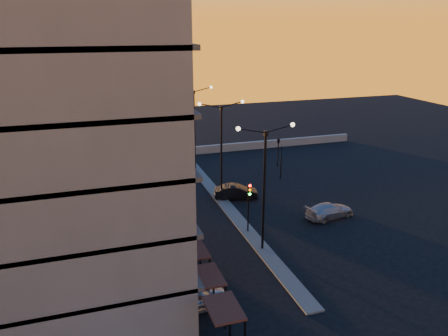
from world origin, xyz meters
TOP-DOWN VIEW (x-y plane):
  - ground at (0.00, 0.00)m, footprint 120.00×120.00m
  - sidewalk_west at (-10.50, 4.00)m, footprint 5.00×40.00m
  - median at (0.00, 10.00)m, footprint 1.20×36.00m
  - parapet at (2.00, 26.00)m, footprint 44.00×0.50m
  - building at (-14.00, 0.03)m, footprint 14.35×17.08m
  - streetlamp_near at (0.00, 0.00)m, footprint 4.32×0.32m
  - streetlamp_mid at (0.00, 10.00)m, footprint 4.32×0.32m
  - streetlamp_far at (0.00, 20.00)m, footprint 4.32×0.32m
  - traffic_light_main at (0.00, 2.87)m, footprint 0.28×0.44m
  - signal_east_a at (8.00, 14.00)m, footprint 0.13×0.16m
  - signal_east_b at (9.50, 18.00)m, footprint 0.42×1.99m
  - car_hatchback at (-6.50, -5.41)m, footprint 4.17×1.93m
  - car_sedan at (1.50, 10.07)m, footprint 4.39×2.45m
  - car_wagon at (7.73, 3.47)m, footprint 4.73×2.62m

SIDE VIEW (x-z plane):
  - ground at x=0.00m, z-range 0.00..0.00m
  - sidewalk_west at x=-10.50m, z-range 0.00..0.12m
  - median at x=0.00m, z-range 0.00..0.12m
  - parapet at x=2.00m, z-range 0.00..1.00m
  - car_wagon at x=7.73m, z-range 0.00..1.30m
  - car_sedan at x=1.50m, z-range 0.00..1.37m
  - car_hatchback at x=-6.50m, z-range 0.00..1.38m
  - signal_east_a at x=8.00m, z-range 0.13..3.73m
  - traffic_light_main at x=0.00m, z-range 0.76..5.01m
  - signal_east_b at x=9.50m, z-range 1.30..4.90m
  - streetlamp_near at x=0.00m, z-range 0.84..10.35m
  - streetlamp_mid at x=0.00m, z-range 0.84..10.35m
  - streetlamp_far at x=0.00m, z-range 0.84..10.35m
  - building at x=-14.00m, z-range -0.59..24.41m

